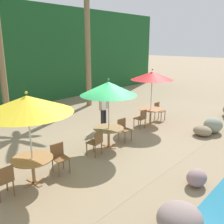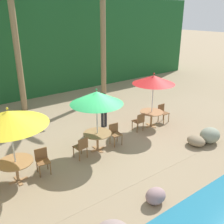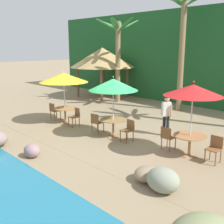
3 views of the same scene
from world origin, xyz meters
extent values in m
plane|color=#937F60|center=(0.00, 0.00, 0.00)|extent=(120.00, 120.00, 0.00)
cube|color=#937F60|center=(0.00, 0.00, 0.00)|extent=(18.00, 5.20, 0.01)
ellipsoid|color=gray|center=(-2.51, -4.05, 0.30)|extent=(0.95, 0.92, 0.60)
ellipsoid|color=#8D7A5D|center=(3.19, -2.15, 0.21)|extent=(0.67, 0.76, 0.41)
ellipsoid|color=gray|center=(-0.61, -3.57, 0.23)|extent=(0.64, 0.51, 0.46)
ellipsoid|color=gray|center=(3.86, -2.33, 0.32)|extent=(0.90, 0.76, 0.65)
cylinder|color=silver|center=(-3.45, -0.21, 1.16)|extent=(0.04, 0.04, 2.33)
cone|color=yellow|center=(-3.45, -0.21, 2.23)|extent=(2.32, 2.32, 0.44)
sphere|color=yellow|center=(-3.45, -0.21, 2.52)|extent=(0.07, 0.07, 0.07)
cube|color=#A37547|center=(-3.45, -0.21, 0.01)|extent=(0.60, 0.12, 0.03)
cube|color=#A37547|center=(-3.45, -0.21, 0.01)|extent=(0.12, 0.60, 0.03)
cylinder|color=#A37547|center=(-3.45, -0.21, 0.37)|extent=(0.09, 0.09, 0.71)
cylinder|color=#A37547|center=(-3.45, -0.21, 0.72)|extent=(1.10, 1.10, 0.03)
cylinder|color=brown|center=(-2.45, -0.51, 0.23)|extent=(0.04, 0.04, 0.45)
cylinder|color=brown|center=(-2.80, -0.47, 0.23)|extent=(0.04, 0.04, 0.45)
cylinder|color=brown|center=(-2.40, -0.16, 0.23)|extent=(0.04, 0.04, 0.45)
cylinder|color=brown|center=(-2.76, -0.11, 0.23)|extent=(0.04, 0.04, 0.45)
cube|color=brown|center=(-2.60, -0.31, 0.47)|extent=(0.47, 0.47, 0.03)
cube|color=brown|center=(-2.58, -0.12, 0.66)|extent=(0.42, 0.09, 0.42)
cylinder|color=brown|center=(-4.12, -0.03, 0.23)|extent=(0.04, 0.04, 0.45)
cylinder|color=brown|center=(-4.47, -0.39, 0.23)|extent=(0.04, 0.04, 0.45)
cylinder|color=brown|center=(-4.12, -0.39, 0.23)|extent=(0.04, 0.04, 0.45)
cube|color=brown|center=(-4.30, -0.21, 0.47)|extent=(0.42, 0.42, 0.03)
cube|color=brown|center=(-4.30, -0.41, 0.66)|extent=(0.42, 0.04, 0.42)
cylinder|color=silver|center=(-0.25, -0.05, 1.14)|extent=(0.04, 0.04, 2.28)
cone|color=#238E47|center=(-0.25, -0.05, 2.18)|extent=(2.00, 2.00, 0.47)
sphere|color=#238E47|center=(-0.25, -0.05, 2.49)|extent=(0.07, 0.07, 0.07)
cube|color=#A37547|center=(-0.25, -0.05, 0.01)|extent=(0.60, 0.12, 0.03)
cube|color=#A37547|center=(-0.25, -0.05, 0.01)|extent=(0.12, 0.60, 0.03)
cylinder|color=#A37547|center=(-0.25, -0.05, 0.37)|extent=(0.09, 0.09, 0.71)
cylinder|color=#A37547|center=(-0.25, -0.05, 0.72)|extent=(1.10, 1.10, 0.03)
cylinder|color=brown|center=(0.76, -0.34, 0.23)|extent=(0.04, 0.04, 0.45)
cylinder|color=brown|center=(0.40, -0.30, 0.23)|extent=(0.04, 0.04, 0.45)
cylinder|color=brown|center=(0.79, 0.01, 0.23)|extent=(0.04, 0.04, 0.45)
cylinder|color=brown|center=(0.44, 0.05, 0.23)|extent=(0.04, 0.04, 0.45)
cube|color=brown|center=(0.60, -0.14, 0.47)|extent=(0.46, 0.46, 0.03)
cube|color=brown|center=(0.62, 0.05, 0.66)|extent=(0.42, 0.08, 0.42)
cylinder|color=brown|center=(-1.29, 0.00, 0.23)|extent=(0.04, 0.04, 0.45)
cylinder|color=brown|center=(-0.94, 0.04, 0.23)|extent=(0.04, 0.04, 0.45)
cylinder|color=brown|center=(-1.25, -0.36, 0.23)|extent=(0.04, 0.04, 0.45)
cylinder|color=brown|center=(-0.89, -0.31, 0.23)|extent=(0.04, 0.04, 0.45)
cube|color=brown|center=(-1.09, -0.16, 0.47)|extent=(0.47, 0.47, 0.03)
cube|color=brown|center=(-1.07, -0.36, 0.66)|extent=(0.42, 0.09, 0.42)
cylinder|color=silver|center=(3.07, 0.32, 1.19)|extent=(0.04, 0.04, 2.38)
cone|color=red|center=(3.07, 0.32, 2.28)|extent=(1.93, 1.93, 0.37)
sphere|color=red|center=(3.07, 0.32, 2.55)|extent=(0.07, 0.07, 0.07)
cube|color=#A37547|center=(3.07, 0.32, 0.01)|extent=(0.60, 0.12, 0.03)
cube|color=#A37547|center=(3.07, 0.32, 0.01)|extent=(0.12, 0.60, 0.03)
cylinder|color=#A37547|center=(3.07, 0.32, 0.37)|extent=(0.09, 0.09, 0.71)
cylinder|color=#A37547|center=(3.07, 0.32, 0.72)|extent=(1.10, 1.10, 0.03)
cylinder|color=brown|center=(4.10, 0.14, 0.23)|extent=(0.04, 0.04, 0.45)
cylinder|color=brown|center=(3.74, 0.14, 0.23)|extent=(0.04, 0.04, 0.45)
cylinder|color=brown|center=(4.10, 0.49, 0.23)|extent=(0.04, 0.04, 0.45)
cylinder|color=brown|center=(3.74, 0.49, 0.23)|extent=(0.04, 0.04, 0.45)
cube|color=brown|center=(3.92, 0.32, 0.47)|extent=(0.42, 0.42, 0.03)
cube|color=brown|center=(3.92, 0.52, 0.66)|extent=(0.42, 0.04, 0.42)
cylinder|color=brown|center=(2.05, 0.51, 0.23)|extent=(0.04, 0.04, 0.45)
cylinder|color=brown|center=(2.40, 0.51, 0.23)|extent=(0.04, 0.04, 0.45)
cylinder|color=brown|center=(2.04, 0.16, 0.23)|extent=(0.04, 0.04, 0.45)
cylinder|color=brown|center=(2.40, 0.15, 0.23)|extent=(0.04, 0.04, 0.45)
cube|color=brown|center=(2.22, 0.33, 0.47)|extent=(0.43, 0.43, 0.03)
cube|color=brown|center=(2.22, 0.13, 0.66)|extent=(0.42, 0.04, 0.42)
cylinder|color=olive|center=(-1.02, 6.14, 3.23)|extent=(0.32, 0.32, 6.47)
cylinder|color=olive|center=(3.75, 5.23, 3.46)|extent=(0.32, 0.32, 6.93)
cylinder|color=#232328|center=(1.13, 1.60, 0.43)|extent=(0.13, 0.13, 0.86)
cylinder|color=#232328|center=(1.31, 1.60, 0.43)|extent=(0.13, 0.13, 0.86)
cube|color=silver|center=(1.22, 1.60, 1.15)|extent=(0.37, 0.39, 0.58)
cylinder|color=tan|center=(1.00, 1.60, 1.10)|extent=(0.08, 0.08, 0.50)
cylinder|color=tan|center=(1.44, 1.60, 1.10)|extent=(0.08, 0.08, 0.50)
sphere|color=tan|center=(1.22, 1.60, 1.56)|extent=(0.21, 0.21, 0.21)
sphere|color=black|center=(1.22, 1.60, 1.61)|extent=(0.18, 0.18, 0.18)
camera|label=1|loc=(-6.64, -5.90, 3.72)|focal=40.58mm
camera|label=2|loc=(-5.19, -7.63, 5.15)|focal=41.46mm
camera|label=3|loc=(7.57, -7.82, 3.66)|focal=44.40mm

